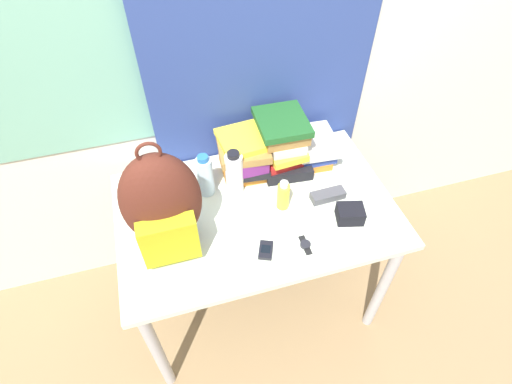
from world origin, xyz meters
TOP-DOWN VIEW (x-y plane):
  - ground_plane at (0.00, 0.00)m, footprint 12.00×12.00m
  - wall_back at (-0.00, 0.84)m, footprint 6.00×0.06m
  - curtain_blue at (0.15, 0.78)m, footprint 1.00×0.04m
  - desk at (0.00, 0.38)m, footprint 1.17×0.75m
  - backpack at (-0.37, 0.31)m, footprint 0.29×0.24m
  - book_stack_left at (0.01, 0.60)m, footprint 0.24×0.26m
  - book_stack_center at (0.19, 0.60)m, footprint 0.24×0.27m
  - book_stack_right at (0.34, 0.60)m, footprint 0.21×0.25m
  - water_bottle at (-0.18, 0.53)m, footprint 0.07×0.07m
  - sports_bottle at (-0.06, 0.50)m, footprint 0.08×0.08m
  - sunscreen_bottle at (0.11, 0.35)m, footprint 0.05×0.05m
  - cell_phone at (-0.03, 0.15)m, footprint 0.08×0.10m
  - sunglasses_case at (0.31, 0.34)m, footprint 0.15×0.06m
  - camera_pouch at (0.35, 0.21)m, footprint 0.13×0.11m
  - wristwatch at (0.13, 0.13)m, footprint 0.04×0.09m

SIDE VIEW (x-z plane):
  - ground_plane at x=0.00m, z-range 0.00..0.00m
  - desk at x=0.00m, z-range 0.28..1.04m
  - wristwatch at x=0.13m, z-range 0.76..0.77m
  - cell_phone at x=-0.03m, z-range 0.76..0.78m
  - sunglasses_case at x=0.31m, z-range 0.76..0.80m
  - camera_pouch at x=0.35m, z-range 0.76..0.83m
  - book_stack_right at x=0.34m, z-range 0.77..0.88m
  - sunscreen_bottle at x=0.11m, z-range 0.76..0.90m
  - water_bottle at x=-0.18m, z-range 0.76..0.96m
  - book_stack_left at x=0.01m, z-range 0.76..0.96m
  - sports_bottle at x=-0.06m, z-range 0.76..0.98m
  - book_stack_center at x=0.19m, z-range 0.76..1.02m
  - backpack at x=-0.37m, z-range 0.72..1.22m
  - curtain_blue at x=0.15m, z-range 0.00..2.50m
  - wall_back at x=0.00m, z-range 0.00..2.50m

